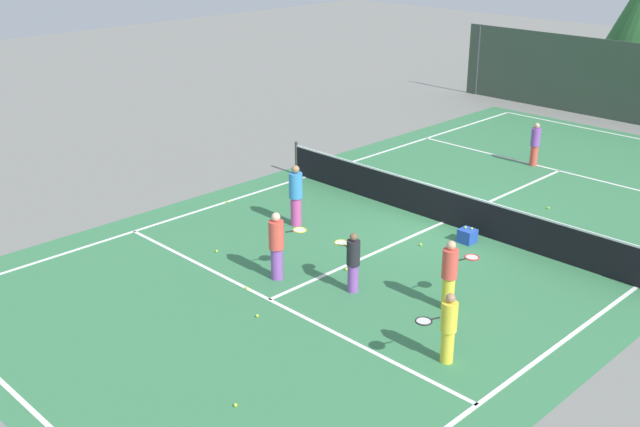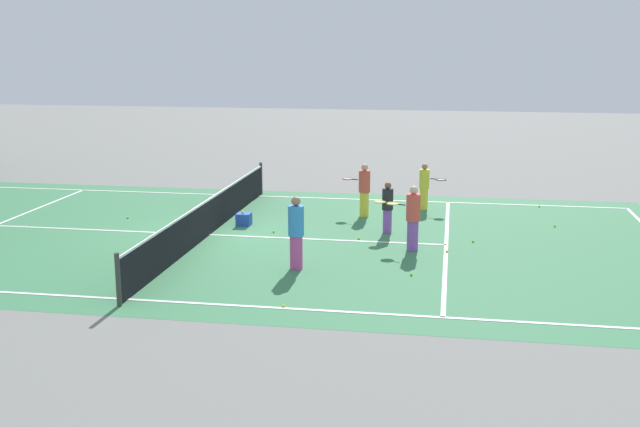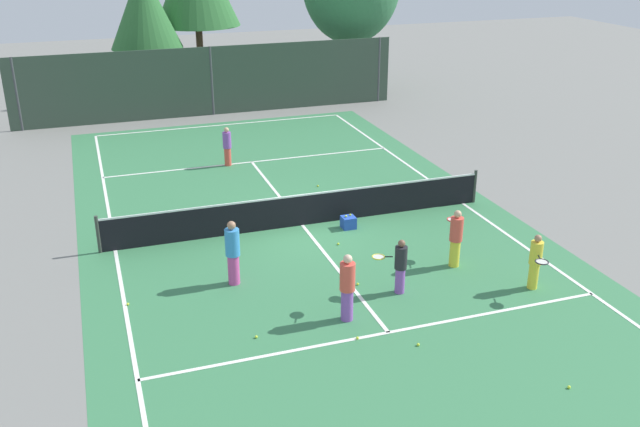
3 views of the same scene
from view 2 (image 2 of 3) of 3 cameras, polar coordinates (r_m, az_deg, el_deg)
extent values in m
plane|color=slate|center=(21.45, -8.12, -1.57)|extent=(80.00, 80.00, 0.00)
cube|color=#387A4C|center=(21.45, -8.12, -1.56)|extent=(13.00, 25.00, 0.00)
cube|color=white|center=(16.51, -13.93, -6.12)|extent=(0.10, 24.00, 0.01)
cube|color=white|center=(26.60, -4.54, 1.29)|extent=(0.10, 24.00, 0.01)
cube|color=white|center=(20.46, 9.24, -2.28)|extent=(11.00, 0.10, 0.01)
cube|color=white|center=(21.45, -8.12, -1.55)|extent=(0.10, 12.80, 0.01)
cylinder|color=#333833|center=(16.00, -14.59, -4.72)|extent=(0.10, 0.10, 1.10)
cylinder|color=#333833|center=(26.89, -4.35, 2.59)|extent=(0.10, 0.10, 1.10)
cube|color=black|center=(21.34, -8.16, -0.33)|extent=(11.80, 0.03, 0.95)
cube|color=white|center=(21.23, -8.20, 0.98)|extent=(11.80, 0.04, 0.05)
cylinder|color=#D14799|center=(18.02, -1.75, -2.86)|extent=(0.29, 0.29, 0.80)
cylinder|color=#388CD8|center=(17.84, -1.77, -0.53)|extent=(0.37, 0.37, 0.70)
sphere|color=#A37556|center=(17.74, -1.78, 0.91)|extent=(0.22, 0.22, 0.22)
cylinder|color=purple|center=(21.43, 4.96, -0.58)|extent=(0.24, 0.24, 0.67)
cylinder|color=#232328|center=(21.30, 4.99, 1.06)|extent=(0.31, 0.31, 0.58)
sphere|color=brown|center=(21.23, 5.01, 2.07)|extent=(0.18, 0.18, 0.18)
cylinder|color=black|center=(21.02, 4.68, 0.99)|extent=(0.20, 0.09, 0.03)
torus|color=yellow|center=(20.79, 4.41, 0.86)|extent=(0.41, 0.41, 0.03)
cylinder|color=silver|center=(20.79, 4.41, 0.86)|extent=(0.35, 0.35, 0.00)
cylinder|color=purple|center=(19.73, 6.80, -1.62)|extent=(0.28, 0.28, 0.77)
cylinder|color=#E54C3F|center=(19.56, 6.86, 0.44)|extent=(0.35, 0.35, 0.68)
sphere|color=beige|center=(19.47, 6.89, 1.72)|extent=(0.21, 0.21, 0.21)
cylinder|color=black|center=(19.70, 6.01, 0.65)|extent=(0.11, 0.20, 0.03)
torus|color=yellow|center=(19.81, 5.37, 0.73)|extent=(0.43, 0.43, 0.03)
cylinder|color=silver|center=(19.81, 5.37, 0.73)|extent=(0.36, 0.36, 0.00)
cylinder|color=yellow|center=(23.45, 3.26, 0.69)|extent=(0.27, 0.27, 0.75)
cylinder|color=#E54C3F|center=(23.31, 3.28, 2.37)|extent=(0.34, 0.34, 0.65)
sphere|color=tan|center=(23.24, 3.30, 3.40)|extent=(0.20, 0.20, 0.20)
cylinder|color=black|center=(23.44, 2.57, 2.51)|extent=(0.09, 0.20, 0.03)
torus|color=red|center=(23.55, 2.02, 2.56)|extent=(0.42, 0.42, 0.03)
cylinder|color=silver|center=(23.55, 2.02, 2.56)|extent=(0.35, 0.35, 0.00)
cylinder|color=yellow|center=(24.56, 7.62, 1.06)|extent=(0.25, 0.25, 0.68)
cylinder|color=yellow|center=(24.44, 7.66, 2.53)|extent=(0.31, 0.31, 0.60)
sphere|color=#A37556|center=(24.38, 7.69, 3.43)|extent=(0.18, 0.18, 0.18)
cylinder|color=black|center=(24.32, 8.33, 2.53)|extent=(0.10, 0.20, 0.03)
torus|color=black|center=(24.22, 8.87, 2.47)|extent=(0.43, 0.43, 0.03)
cylinder|color=silver|center=(24.22, 8.87, 2.47)|extent=(0.36, 0.36, 0.00)
cube|color=blue|center=(22.39, -5.60, -0.43)|extent=(0.40, 0.39, 0.36)
sphere|color=#CCE533|center=(22.27, -5.67, 0.06)|extent=(0.07, 0.07, 0.07)
sphere|color=#CCE533|center=(22.44, -5.71, 0.15)|extent=(0.07, 0.07, 0.07)
sphere|color=#CCE533|center=(21.88, -8.15, -1.20)|extent=(0.07, 0.07, 0.07)
sphere|color=#CCE533|center=(23.11, 16.84, -0.88)|extent=(0.07, 0.07, 0.07)
sphere|color=#CCE533|center=(20.84, 11.16, -2.00)|extent=(0.07, 0.07, 0.07)
sphere|color=#CCE533|center=(21.51, -3.42, -1.33)|extent=(0.07, 0.07, 0.07)
sphere|color=#CCE533|center=(15.59, -2.72, -6.77)|extent=(0.07, 0.07, 0.07)
sphere|color=#CCE533|center=(25.72, 15.78, 0.52)|extent=(0.07, 0.07, 0.07)
sphere|color=#CCE533|center=(17.71, 6.72, -4.45)|extent=(0.07, 0.07, 0.07)
sphere|color=#CCE533|center=(20.75, 2.87, -1.84)|extent=(0.07, 0.07, 0.07)
sphere|color=#CCE533|center=(19.72, 9.28, -2.77)|extent=(0.07, 0.07, 0.07)
sphere|color=#CCE533|center=(23.88, -13.92, -0.28)|extent=(0.07, 0.07, 0.07)
camera|label=1|loc=(32.96, 28.25, 16.18)|focal=43.16mm
camera|label=3|loc=(18.89, 53.62, 17.91)|focal=39.63mm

